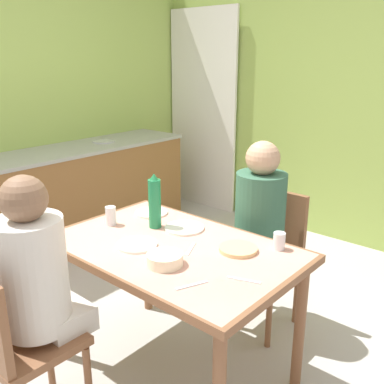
{
  "coord_description": "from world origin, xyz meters",
  "views": [
    {
      "loc": [
        1.69,
        -1.54,
        1.68
      ],
      "look_at": [
        0.29,
        0.07,
        1.01
      ],
      "focal_mm": 40.59,
      "sensor_mm": 36.0,
      "label": 1
    }
  ],
  "objects_px": {
    "chair_near_diner": "(14,341)",
    "serving_bowl_center": "(165,259)",
    "person_near_diner": "(36,271)",
    "dining_table": "(173,261)",
    "kitchen_counter": "(78,195)",
    "water_bottle_green_near": "(155,202)",
    "person_far_diner": "(259,214)",
    "chair_far_diner": "(268,250)"
  },
  "relations": [
    {
      "from": "kitchen_counter",
      "to": "water_bottle_green_near",
      "type": "distance_m",
      "value": 1.82
    },
    {
      "from": "kitchen_counter",
      "to": "person_near_diner",
      "type": "xyz_separation_m",
      "value": [
        1.66,
        -1.35,
        0.33
      ]
    },
    {
      "from": "serving_bowl_center",
      "to": "person_far_diner",
      "type": "bearing_deg",
      "value": 90.28
    },
    {
      "from": "kitchen_counter",
      "to": "serving_bowl_center",
      "type": "bearing_deg",
      "value": -24.25
    },
    {
      "from": "water_bottle_green_near",
      "to": "chair_near_diner",
      "type": "bearing_deg",
      "value": -89.26
    },
    {
      "from": "person_near_diner",
      "to": "dining_table",
      "type": "bearing_deg",
      "value": 69.45
    },
    {
      "from": "person_near_diner",
      "to": "water_bottle_green_near",
      "type": "height_order",
      "value": "person_near_diner"
    },
    {
      "from": "kitchen_counter",
      "to": "person_far_diner",
      "type": "height_order",
      "value": "person_far_diner"
    },
    {
      "from": "chair_far_diner",
      "to": "person_far_diner",
      "type": "xyz_separation_m",
      "value": [
        -0.0,
        -0.14,
        0.28
      ]
    },
    {
      "from": "dining_table",
      "to": "person_far_diner",
      "type": "distance_m",
      "value": 0.64
    },
    {
      "from": "person_near_diner",
      "to": "chair_near_diner",
      "type": "bearing_deg",
      "value": -90.0
    },
    {
      "from": "person_far_diner",
      "to": "dining_table",
      "type": "bearing_deg",
      "value": 79.63
    },
    {
      "from": "chair_near_diner",
      "to": "serving_bowl_center",
      "type": "xyz_separation_m",
      "value": [
        0.35,
        0.58,
        0.29
      ]
    },
    {
      "from": "chair_far_diner",
      "to": "person_far_diner",
      "type": "relative_size",
      "value": 1.13
    },
    {
      "from": "kitchen_counter",
      "to": "person_near_diner",
      "type": "relative_size",
      "value": 2.84
    },
    {
      "from": "chair_far_diner",
      "to": "water_bottle_green_near",
      "type": "bearing_deg",
      "value": 60.8
    },
    {
      "from": "chair_far_diner",
      "to": "water_bottle_green_near",
      "type": "xyz_separation_m",
      "value": [
        -0.36,
        -0.64,
        0.41
      ]
    },
    {
      "from": "kitchen_counter",
      "to": "water_bottle_green_near",
      "type": "bearing_deg",
      "value": -20.36
    },
    {
      "from": "chair_near_diner",
      "to": "person_near_diner",
      "type": "xyz_separation_m",
      "value": [
        -0.0,
        0.14,
        0.28
      ]
    },
    {
      "from": "serving_bowl_center",
      "to": "dining_table",
      "type": "bearing_deg",
      "value": 123.64
    },
    {
      "from": "kitchen_counter",
      "to": "chair_far_diner",
      "type": "xyz_separation_m",
      "value": [
        2.01,
        0.03,
        0.05
      ]
    },
    {
      "from": "chair_far_diner",
      "to": "dining_table",
      "type": "bearing_deg",
      "value": 81.46
    },
    {
      "from": "water_bottle_green_near",
      "to": "person_far_diner",
      "type": "bearing_deg",
      "value": 54.66
    },
    {
      "from": "chair_near_diner",
      "to": "chair_far_diner",
      "type": "relative_size",
      "value": 1.0
    },
    {
      "from": "chair_near_diner",
      "to": "serving_bowl_center",
      "type": "bearing_deg",
      "value": 58.86
    },
    {
      "from": "water_bottle_green_near",
      "to": "serving_bowl_center",
      "type": "relative_size",
      "value": 1.84
    },
    {
      "from": "kitchen_counter",
      "to": "dining_table",
      "type": "xyz_separation_m",
      "value": [
        1.89,
        -0.73,
        0.22
      ]
    },
    {
      "from": "chair_far_diner",
      "to": "person_near_diner",
      "type": "height_order",
      "value": "person_near_diner"
    },
    {
      "from": "kitchen_counter",
      "to": "water_bottle_green_near",
      "type": "height_order",
      "value": "water_bottle_green_near"
    },
    {
      "from": "chair_far_diner",
      "to": "person_far_diner",
      "type": "bearing_deg",
      "value": 90.0
    },
    {
      "from": "chair_far_diner",
      "to": "serving_bowl_center",
      "type": "relative_size",
      "value": 5.12
    },
    {
      "from": "person_far_diner",
      "to": "water_bottle_green_near",
      "type": "distance_m",
      "value": 0.63
    },
    {
      "from": "dining_table",
      "to": "chair_near_diner",
      "type": "distance_m",
      "value": 0.82
    },
    {
      "from": "kitchen_counter",
      "to": "dining_table",
      "type": "relative_size",
      "value": 1.72
    },
    {
      "from": "chair_far_diner",
      "to": "water_bottle_green_near",
      "type": "relative_size",
      "value": 2.79
    },
    {
      "from": "kitchen_counter",
      "to": "chair_near_diner",
      "type": "distance_m",
      "value": 2.23
    },
    {
      "from": "dining_table",
      "to": "chair_near_diner",
      "type": "relative_size",
      "value": 1.46
    },
    {
      "from": "serving_bowl_center",
      "to": "kitchen_counter",
      "type": "bearing_deg",
      "value": 155.75
    },
    {
      "from": "chair_near_diner",
      "to": "kitchen_counter",
      "type": "bearing_deg",
      "value": 138.1
    },
    {
      "from": "chair_near_diner",
      "to": "serving_bowl_center",
      "type": "distance_m",
      "value": 0.74
    },
    {
      "from": "water_bottle_green_near",
      "to": "serving_bowl_center",
      "type": "height_order",
      "value": "water_bottle_green_near"
    },
    {
      "from": "chair_near_diner",
      "to": "serving_bowl_center",
      "type": "relative_size",
      "value": 5.12
    }
  ]
}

